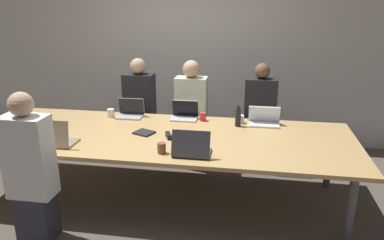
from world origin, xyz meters
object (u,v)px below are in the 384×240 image
cup_far_center (203,117)px  laptop_far_midleft (130,111)px  laptop_near_midright (192,149)px  cup_near_midright (162,148)px  laptop_near_left (57,138)px  person_far_midleft (140,111)px  person_far_right (259,119)px  stapler (168,136)px  laptop_far_center (185,114)px  person_far_center (191,116)px  person_near_left (31,171)px  laptop_far_right (264,119)px  cup_far_midleft (111,113)px  bottle_far_right (238,117)px  cup_far_right (240,119)px

cup_far_center → laptop_far_midleft: (-0.91, 0.01, 0.02)m
laptop_near_midright → cup_near_midright: (-0.29, 0.02, -0.02)m
laptop_near_left → person_far_midleft: 1.55m
laptop_near_midright → person_far_right: person_far_right is taller
cup_near_midright → stapler: bearing=93.9°
person_far_midleft → cup_near_midright: size_ratio=13.46×
person_far_midleft → person_far_right: 1.60m
cup_far_center → cup_near_midright: 1.08m
person_far_right → cup_near_midright: bearing=-122.2°
laptop_far_center → person_far_right: 1.00m
laptop_far_midleft → cup_near_midright: size_ratio=3.06×
person_far_center → laptop_near_midright: size_ratio=3.98×
laptop_near_midright → person_near_left: bearing=17.4°
person_far_midleft → person_far_center: bearing=-8.7°
laptop_far_right → person_far_right: (-0.04, 0.45, -0.14)m
stapler → laptop_far_right: bearing=7.9°
person_far_midleft → stapler: person_far_midleft is taller
person_far_center → laptop_far_center: bearing=-95.5°
person_near_left → cup_far_midleft: (0.19, 1.45, 0.11)m
person_near_left → laptop_far_midleft: bearing=-105.9°
person_far_center → laptop_near_midright: person_far_center is taller
person_near_left → person_far_midleft: (0.41, 1.95, -0.00)m
laptop_far_center → cup_far_center: (0.23, -0.04, -0.02)m
cup_far_center → cup_far_midleft: size_ratio=0.97×
laptop_near_midright → bottle_far_right: size_ratio=1.43×
person_far_center → laptop_near_midright: (0.24, -1.41, 0.13)m
laptop_near_midright → person_far_right: 1.63m
person_near_left → bottle_far_right: (1.76, 1.36, 0.17)m
person_far_center → cup_far_midleft: person_far_center is taller
cup_far_center → person_far_right: bearing=32.1°
laptop_far_right → cup_far_midleft: bearing=-179.4°
laptop_far_center → cup_far_midleft: (-0.91, -0.08, -0.01)m
person_far_center → bottle_far_right: 0.80m
laptop_far_right → stapler: (-1.00, -0.61, -0.04)m
person_far_center → person_near_left: person_far_center is taller
cup_far_midleft → person_far_right: (1.82, 0.47, -0.13)m
person_near_left → cup_near_midright: 1.18m
laptop_far_midleft → person_far_midleft: 0.46m
person_far_midleft → cup_far_right: person_far_midleft is taller
cup_far_center → laptop_far_right: laptop_far_right is taller
laptop_far_right → bottle_far_right: bottle_far_right is taller
person_far_center → cup_far_right: person_far_center is taller
cup_far_center → laptop_near_left: 1.67m
cup_far_center → stapler: size_ratio=0.64×
cup_far_center → cup_far_midleft: 1.14m
person_near_left → person_far_center: bearing=-121.7°
cup_far_right → person_far_right: bearing=62.2°
laptop_near_left → bottle_far_right: laptop_near_left is taller
bottle_far_right → stapler: 0.87m
cup_far_right → bottle_far_right: 0.14m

